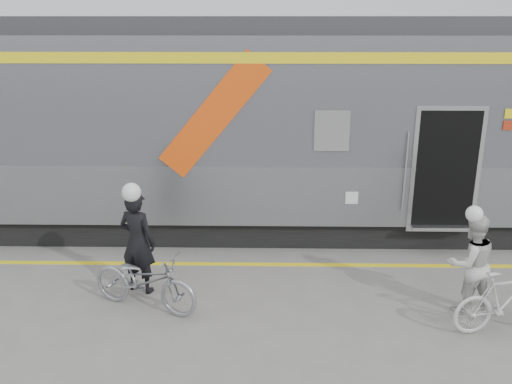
{
  "coord_description": "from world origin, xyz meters",
  "views": [
    {
      "loc": [
        -0.19,
        -6.38,
        4.08
      ],
      "look_at": [
        -0.34,
        1.6,
        1.5
      ],
      "focal_mm": 38.0,
      "sensor_mm": 36.0,
      "label": 1
    }
  ],
  "objects_px": {
    "man": "(138,242)",
    "woman": "(470,264)",
    "bicycle_left": "(145,281)",
    "bicycle_right": "(505,301)"
  },
  "relations": [
    {
      "from": "bicycle_left",
      "to": "bicycle_right",
      "type": "bearing_deg",
      "value": -74.21
    },
    {
      "from": "man",
      "to": "bicycle_right",
      "type": "distance_m",
      "value": 5.3
    },
    {
      "from": "man",
      "to": "bicycle_left",
      "type": "distance_m",
      "value": 0.69
    },
    {
      "from": "woman",
      "to": "bicycle_right",
      "type": "xyz_separation_m",
      "value": [
        0.3,
        -0.55,
        -0.29
      ]
    },
    {
      "from": "woman",
      "to": "man",
      "type": "bearing_deg",
      "value": -17.85
    },
    {
      "from": "man",
      "to": "woman",
      "type": "height_order",
      "value": "man"
    },
    {
      "from": "man",
      "to": "bicycle_right",
      "type": "relative_size",
      "value": 1.1
    },
    {
      "from": "bicycle_left",
      "to": "woman",
      "type": "height_order",
      "value": "woman"
    },
    {
      "from": "bicycle_right",
      "to": "bicycle_left",
      "type": "bearing_deg",
      "value": 72.27
    },
    {
      "from": "man",
      "to": "bicycle_right",
      "type": "xyz_separation_m",
      "value": [
        5.18,
        -1.05,
        -0.37
      ]
    }
  ]
}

